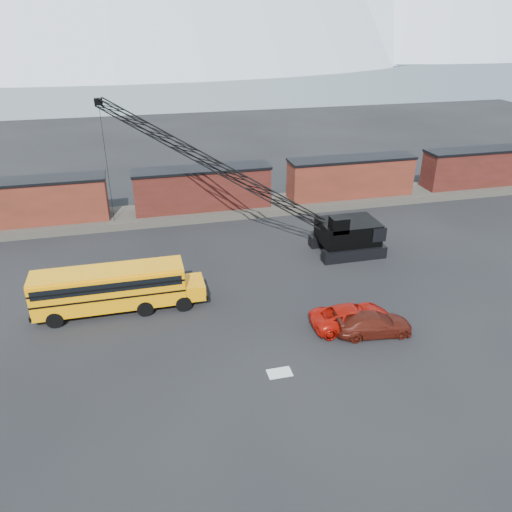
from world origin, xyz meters
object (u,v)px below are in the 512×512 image
at_px(school_bus, 115,288).
at_px(crawler_crane, 212,164).
at_px(maroon_suv, 374,324).
at_px(red_pickup, 352,317).

distance_m(school_bus, crawler_crane, 14.38).
bearing_deg(maroon_suv, crawler_crane, 29.22).
relative_size(school_bus, red_pickup, 2.15).
distance_m(red_pickup, crawler_crane, 18.33).
height_order(school_bus, crawler_crane, crawler_crane).
bearing_deg(maroon_suv, red_pickup, 51.09).
height_order(school_bus, maroon_suv, school_bus).
relative_size(red_pickup, maroon_suv, 1.09).
bearing_deg(crawler_crane, red_pickup, -68.61).
distance_m(maroon_suv, crawler_crane, 19.64).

